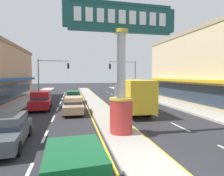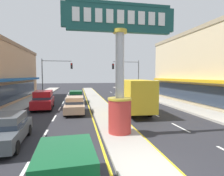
# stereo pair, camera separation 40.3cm
# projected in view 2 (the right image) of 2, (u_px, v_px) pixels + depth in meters

# --- Properties ---
(ground_plane) EXTENTS (160.00, 160.00, 0.00)m
(ground_plane) POSITION_uv_depth(u_px,v_px,m) (144.00, 170.00, 6.64)
(ground_plane) COLOR #28282D
(median_strip) EXTENTS (2.16, 52.00, 0.14)m
(median_strip) POSITION_uv_depth(u_px,v_px,m) (97.00, 101.00, 24.29)
(median_strip) COLOR #A39E93
(median_strip) RESTS_ON ground
(sidewalk_left) EXTENTS (2.69, 60.00, 0.18)m
(sidewalk_left) POSITION_uv_depth(u_px,v_px,m) (20.00, 105.00, 20.68)
(sidewalk_left) COLOR #ADA89E
(sidewalk_left) RESTS_ON ground
(sidewalk_right) EXTENTS (2.69, 60.00, 0.18)m
(sidewalk_right) POSITION_uv_depth(u_px,v_px,m) (165.00, 101.00, 23.98)
(sidewalk_right) COLOR #ADA89E
(sidewalk_right) RESTS_ON ground
(lane_markings) EXTENTS (8.90, 52.00, 0.01)m
(lane_markings) POSITION_uv_depth(u_px,v_px,m) (98.00, 103.00, 22.97)
(lane_markings) COLOR silver
(lane_markings) RESTS_ON ground
(district_sign) EXTENTS (6.52, 1.41, 7.49)m
(district_sign) POSITION_uv_depth(u_px,v_px,m) (120.00, 72.00, 10.39)
(district_sign) COLOR #B7332D
(district_sign) RESTS_ON median_strip
(storefront_right) EXTENTS (8.86, 19.46, 8.92)m
(storefront_right) POSITION_uv_depth(u_px,v_px,m) (218.00, 68.00, 22.03)
(storefront_right) COLOR beige
(storefront_right) RESTS_ON ground
(traffic_light_left_side) EXTENTS (4.86, 0.46, 6.20)m
(traffic_light_left_side) POSITION_uv_depth(u_px,v_px,m) (54.00, 71.00, 28.97)
(traffic_light_left_side) COLOR slate
(traffic_light_left_side) RESTS_ON ground
(traffic_light_right_side) EXTENTS (4.86, 0.46, 6.20)m
(traffic_light_right_side) POSITION_uv_depth(u_px,v_px,m) (129.00, 71.00, 31.29)
(traffic_light_right_side) COLOR slate
(traffic_light_right_side) RESTS_ON ground
(box_truck_near_right_lane) EXTENTS (2.48, 6.99, 3.12)m
(box_truck_near_right_lane) POSITION_uv_depth(u_px,v_px,m) (134.00, 95.00, 16.66)
(box_truck_near_right_lane) COLOR #4C5156
(box_truck_near_right_lane) RESTS_ON ground
(sedan_far_right_lane) EXTENTS (2.02, 4.39, 1.53)m
(sedan_far_right_lane) POSITION_uv_depth(u_px,v_px,m) (6.00, 129.00, 9.11)
(sedan_far_right_lane) COLOR #4C5156
(sedan_far_right_lane) RESTS_ON ground
(sedan_near_left_lane) EXTENTS (1.89, 4.33, 1.53)m
(sedan_near_left_lane) POSITION_uv_depth(u_px,v_px,m) (75.00, 105.00, 16.81)
(sedan_near_left_lane) COLOR tan
(sedan_near_left_lane) RESTS_ON ground
(suv_mid_left_lane) EXTENTS (2.17, 4.70, 1.90)m
(suv_mid_left_lane) POSITION_uv_depth(u_px,v_px,m) (43.00, 100.00, 18.88)
(suv_mid_left_lane) COLOR maroon
(suv_mid_left_lane) RESTS_ON ground
(sedan_kerb_right) EXTENTS (1.91, 4.34, 1.53)m
(sedan_kerb_right) POSITION_uv_depth(u_px,v_px,m) (76.00, 97.00, 23.25)
(sedan_kerb_right) COLOR #14562D
(sedan_kerb_right) RESTS_ON ground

